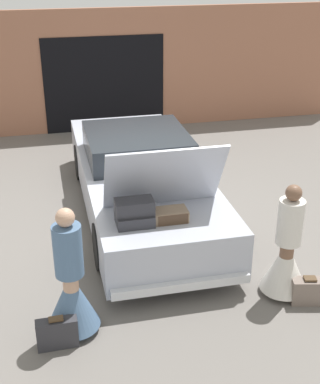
{
  "coord_description": "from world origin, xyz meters",
  "views": [
    {
      "loc": [
        -1.48,
        -7.91,
        4.17
      ],
      "look_at": [
        0.0,
        -1.42,
        1.01
      ],
      "focal_mm": 50.0,
      "sensor_mm": 36.0,
      "label": 1
    }
  ],
  "objects_px": {
    "person_right": "(286,257)",
    "suitcase_beside_right_person": "(308,291)",
    "person_left": "(71,290)",
    "car": "(141,178)",
    "suitcase_beside_left_person": "(57,333)"
  },
  "relations": [
    {
      "from": "person_left",
      "to": "person_right",
      "type": "xyz_separation_m",
      "value": [
        2.7,
        0.14,
        -0.02
      ]
    },
    {
      "from": "suitcase_beside_left_person",
      "to": "person_right",
      "type": "bearing_deg",
      "value": 7.59
    },
    {
      "from": "car",
      "to": "suitcase_beside_left_person",
      "type": "distance_m",
      "value": 3.46
    },
    {
      "from": "person_left",
      "to": "suitcase_beside_left_person",
      "type": "relative_size",
      "value": 3.45
    },
    {
      "from": "person_left",
      "to": "person_right",
      "type": "height_order",
      "value": "person_left"
    },
    {
      "from": "suitcase_beside_left_person",
      "to": "suitcase_beside_right_person",
      "type": "xyz_separation_m",
      "value": [
        3.12,
        0.12,
        -0.01
      ]
    },
    {
      "from": "person_right",
      "to": "suitcase_beside_left_person",
      "type": "height_order",
      "value": "person_right"
    },
    {
      "from": "car",
      "to": "person_right",
      "type": "distance_m",
      "value": 3.0
    },
    {
      "from": "person_right",
      "to": "suitcase_beside_right_person",
      "type": "bearing_deg",
      "value": -141.88
    },
    {
      "from": "suitcase_beside_left_person",
      "to": "suitcase_beside_right_person",
      "type": "height_order",
      "value": "suitcase_beside_left_person"
    },
    {
      "from": "car",
      "to": "person_right",
      "type": "bearing_deg",
      "value": -63.18
    },
    {
      "from": "person_left",
      "to": "suitcase_beside_left_person",
      "type": "xyz_separation_m",
      "value": [
        -0.2,
        -0.25,
        -0.38
      ]
    },
    {
      "from": "suitcase_beside_right_person",
      "to": "suitcase_beside_left_person",
      "type": "bearing_deg",
      "value": -177.82
    },
    {
      "from": "person_right",
      "to": "suitcase_beside_left_person",
      "type": "relative_size",
      "value": 3.32
    },
    {
      "from": "person_right",
      "to": "suitcase_beside_right_person",
      "type": "relative_size",
      "value": 3.33
    }
  ]
}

